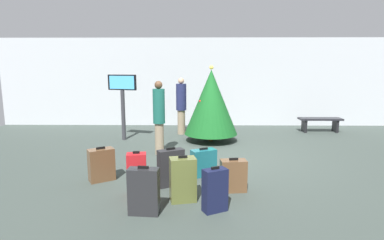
# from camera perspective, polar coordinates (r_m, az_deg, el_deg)

# --- Properties ---
(ground_plane) EXTENTS (16.00, 16.00, 0.00)m
(ground_plane) POSITION_cam_1_polar(r_m,az_deg,el_deg) (7.50, 6.09, -6.98)
(ground_plane) COLOR #38423D
(back_wall) EXTENTS (16.00, 0.20, 3.23)m
(back_wall) POSITION_cam_1_polar(r_m,az_deg,el_deg) (11.55, 4.25, 7.01)
(back_wall) COLOR #B7BCC1
(back_wall) RESTS_ON ground_plane
(holiday_tree) EXTENTS (1.55, 1.55, 2.22)m
(holiday_tree) POSITION_cam_1_polar(r_m,az_deg,el_deg) (8.94, 3.56, 3.34)
(holiday_tree) COLOR #4C3319
(holiday_tree) RESTS_ON ground_plane
(flight_info_kiosk) EXTENTS (0.88, 0.34, 1.95)m
(flight_info_kiosk) POSITION_cam_1_polar(r_m,az_deg,el_deg) (9.30, -12.80, 4.59)
(flight_info_kiosk) COLOR #333338
(flight_info_kiosk) RESTS_ON ground_plane
(waiting_bench) EXTENTS (1.40, 0.44, 0.48)m
(waiting_bench) POSITION_cam_1_polar(r_m,az_deg,el_deg) (11.19, 22.71, -0.28)
(waiting_bench) COLOR black
(waiting_bench) RESTS_ON ground_plane
(traveller_0) EXTENTS (0.44, 0.44, 1.83)m
(traveller_0) POSITION_cam_1_polar(r_m,az_deg,el_deg) (9.94, -2.01, 2.90)
(traveller_0) COLOR gray
(traveller_0) RESTS_ON ground_plane
(traveller_1) EXTENTS (0.41, 0.41, 1.83)m
(traveller_1) POSITION_cam_1_polar(r_m,az_deg,el_deg) (7.60, -6.15, 0.82)
(traveller_1) COLOR gray
(traveller_1) RESTS_ON ground_plane
(suitcase_0) EXTENTS (0.41, 0.33, 0.70)m
(suitcase_0) POSITION_cam_1_polar(r_m,az_deg,el_deg) (4.73, 4.29, -12.88)
(suitcase_0) COLOR #141938
(suitcase_0) RESTS_ON ground_plane
(suitcase_1) EXTENTS (0.51, 0.38, 0.72)m
(suitcase_1) POSITION_cam_1_polar(r_m,az_deg,el_deg) (5.68, -3.94, -8.84)
(suitcase_1) COLOR #232326
(suitcase_1) RESTS_ON ground_plane
(suitcase_2) EXTENTS (0.35, 0.26, 0.77)m
(suitcase_2) POSITION_cam_1_polar(r_m,az_deg,el_deg) (5.34, -10.22, -9.91)
(suitcase_2) COLOR #B2191E
(suitcase_2) RESTS_ON ground_plane
(suitcase_3) EXTENTS (0.53, 0.46, 0.66)m
(suitcase_3) POSITION_cam_1_polar(r_m,az_deg,el_deg) (6.18, -16.49, -7.98)
(suitcase_3) COLOR brown
(suitcase_3) RESTS_ON ground_plane
(suitcase_4) EXTENTS (0.54, 0.42, 0.58)m
(suitcase_4) POSITION_cam_1_polar(r_m,az_deg,el_deg) (6.20, 2.16, -7.93)
(suitcase_4) COLOR #19606B
(suitcase_4) RESTS_ON ground_plane
(suitcase_5) EXTENTS (0.46, 0.35, 0.76)m
(suitcase_5) POSITION_cam_1_polar(r_m,az_deg,el_deg) (5.05, -1.71, -10.99)
(suitcase_5) COLOR #59602D
(suitcase_5) RESTS_ON ground_plane
(suitcase_6) EXTENTS (0.47, 0.28, 0.60)m
(suitcase_6) POSITION_cam_1_polar(r_m,az_deg,el_deg) (5.50, 7.68, -10.20)
(suitcase_6) COLOR brown
(suitcase_6) RESTS_ON ground_plane
(suitcase_7) EXTENTS (0.46, 0.23, 0.74)m
(suitcase_7) POSITION_cam_1_polar(r_m,az_deg,el_deg) (4.67, -8.95, -12.98)
(suitcase_7) COLOR #232326
(suitcase_7) RESTS_ON ground_plane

